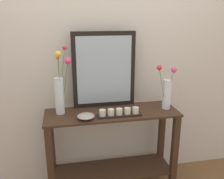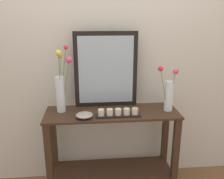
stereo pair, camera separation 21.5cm
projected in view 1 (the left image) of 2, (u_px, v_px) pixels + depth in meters
The scene contains 7 objects.
wall_back at pixel (106, 51), 2.37m from camera, with size 6.40×0.08×2.70m, color beige.
console_table at pixel (112, 144), 2.31m from camera, with size 1.21×0.40×0.84m.
mirror_leaning at pixel (104, 70), 2.26m from camera, with size 0.59×0.03×0.71m.
tall_vase_left at pixel (60, 90), 2.12m from camera, with size 0.16×0.22×0.60m.
vase_right at pixel (167, 91), 2.25m from camera, with size 0.18×0.11×0.42m.
candle_tray at pixel (119, 113), 2.12m from camera, with size 0.39×0.09×0.07m.
decorative_bowl at pixel (86, 116), 2.06m from camera, with size 0.15×0.15×0.04m.
Camera 1 is at (-0.41, -2.02, 1.68)m, focal length 39.04 mm.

